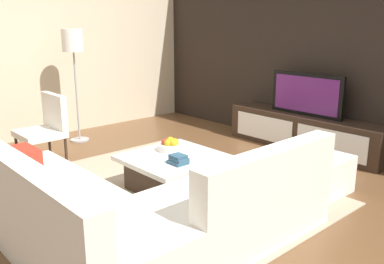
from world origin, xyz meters
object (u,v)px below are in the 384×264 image
at_px(ottoman, 309,173).
at_px(sectional_couch, 131,210).
at_px(accent_chair_near, 46,124).
at_px(book_stack, 178,160).
at_px(floor_lamp, 73,48).
at_px(coffee_table, 174,172).
at_px(fruit_bowl, 170,145).
at_px(television, 306,94).
at_px(media_console, 304,132).

bearing_deg(ottoman, sectional_couch, -100.42).
bearing_deg(accent_chair_near, book_stack, 14.07).
bearing_deg(sectional_couch, book_stack, 115.53).
bearing_deg(floor_lamp, book_stack, -5.96).
bearing_deg(coffee_table, fruit_bowl, 150.59).
xyz_separation_m(floor_lamp, book_stack, (2.66, -0.28, -0.97)).
distance_m(sectional_couch, fruit_bowl, 1.34).
xyz_separation_m(sectional_couch, floor_lamp, (-3.06, 1.12, 1.11)).
bearing_deg(sectional_couch, coffee_table, 122.70).
relative_size(television, floor_lamp, 0.66).
bearing_deg(media_console, sectional_couch, -80.94).
xyz_separation_m(sectional_couch, accent_chair_near, (-2.46, 0.37, 0.20)).
xyz_separation_m(fruit_bowl, book_stack, (0.40, -0.23, -0.02)).
bearing_deg(book_stack, television, 92.78).
bearing_deg(coffee_table, television, 87.51).
bearing_deg(floor_lamp, television, 40.11).
bearing_deg(fruit_bowl, media_console, 82.67).
bearing_deg(coffee_table, book_stack, -29.57).
distance_m(media_console, sectional_couch, 3.30).
bearing_deg(floor_lamp, coffee_table, -3.62).
bearing_deg(sectional_couch, media_console, 99.06).
relative_size(coffee_table, accent_chair_near, 1.12).
bearing_deg(accent_chair_near, sectional_couch, -7.41).
xyz_separation_m(coffee_table, book_stack, (0.22, -0.12, 0.22)).
height_order(sectional_couch, coffee_table, sectional_couch).
bearing_deg(ottoman, book_stack, -123.44).
height_order(coffee_table, ottoman, ottoman).
bearing_deg(sectional_couch, ottoman, 79.58).
height_order(media_console, television, television).
height_order(floor_lamp, ottoman, floor_lamp).
relative_size(accent_chair_near, ottoman, 1.24).
xyz_separation_m(television, fruit_bowl, (-0.28, -2.19, -0.35)).
bearing_deg(coffee_table, ottoman, 46.57).
bearing_deg(accent_chair_near, ottoman, 31.31).
xyz_separation_m(accent_chair_near, ottoman, (2.83, 1.64, -0.29)).
height_order(media_console, ottoman, media_console).
distance_m(coffee_table, accent_chair_near, 1.95).
bearing_deg(television, book_stack, -87.22).
bearing_deg(ottoman, floor_lamp, -165.45).
xyz_separation_m(media_console, accent_chair_near, (-1.94, -2.89, 0.24)).
xyz_separation_m(media_console, sectional_couch, (0.52, -3.26, 0.04)).
bearing_deg(television, fruit_bowl, -97.33).
height_order(television, ottoman, television).
height_order(coffee_table, floor_lamp, floor_lamp).
bearing_deg(coffee_table, floor_lamp, 176.38).
distance_m(coffee_table, ottoman, 1.44).
height_order(ottoman, book_stack, book_stack).
bearing_deg(ottoman, accent_chair_near, -149.93).
relative_size(accent_chair_near, fruit_bowl, 3.11).
bearing_deg(accent_chair_near, coffee_table, 19.08).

